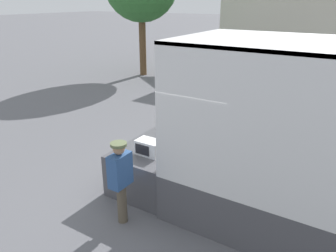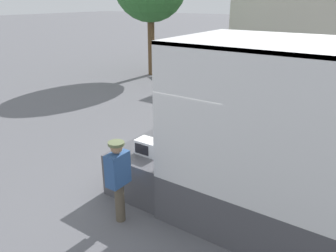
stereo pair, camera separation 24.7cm
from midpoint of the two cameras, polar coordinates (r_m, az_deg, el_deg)
name	(u,v)px [view 1 (the left image)]	position (r m, az deg, el deg)	size (l,w,h in m)	color
ground_plane	(188,189)	(7.35, 2.53, -10.83)	(160.00, 160.00, 0.00)	slate
tailgate_deck	(161,162)	(7.44, -2.11, -6.34)	(1.39, 2.36, 0.92)	#4C4C51
microwave	(149,147)	(6.72, -4.37, -3.74)	(0.52, 0.35, 0.31)	white
portable_generator	(181,127)	(7.56, 1.42, -0.26)	(0.72, 0.45, 0.57)	black
worker_person	(120,175)	(5.95, -9.49, -8.48)	(0.29, 0.44, 1.61)	brown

